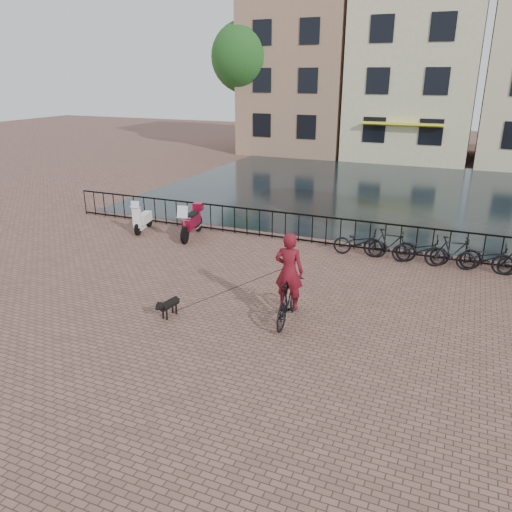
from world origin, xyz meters
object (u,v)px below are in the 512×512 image
at_px(motorcycle, 191,218).
at_px(scooter, 143,214).
at_px(cyclist, 289,283).
at_px(dog, 169,306).

distance_m(motorcycle, scooter, 2.08).
xyz_separation_m(cyclist, scooter, (-7.53, 4.82, -0.32)).
distance_m(dog, motorcycle, 6.35).
relative_size(cyclist, dog, 3.25).
bearing_deg(motorcycle, scooter, 169.82).
bearing_deg(scooter, motorcycle, -12.57).
bearing_deg(dog, scooter, 138.44).
xyz_separation_m(dog, scooter, (-4.77, 5.71, 0.41)).
bearing_deg(scooter, dog, -63.57).
relative_size(dog, motorcycle, 0.40).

